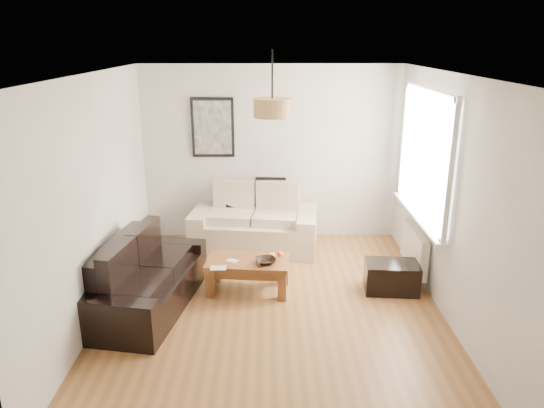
{
  "coord_description": "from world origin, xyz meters",
  "views": [
    {
      "loc": [
        -0.05,
        -5.18,
        2.93
      ],
      "look_at": [
        0.0,
        0.6,
        1.05
      ],
      "focal_mm": 33.58,
      "sensor_mm": 36.0,
      "label": 1
    }
  ],
  "objects_px": {
    "loveseat_cream": "(254,218)",
    "sofa_leather": "(146,276)",
    "ottoman": "(392,277)",
    "coffee_table": "(248,275)"
  },
  "relations": [
    {
      "from": "loveseat_cream",
      "to": "coffee_table",
      "type": "xyz_separation_m",
      "value": [
        -0.05,
        -1.36,
        -0.24
      ]
    },
    {
      "from": "coffee_table",
      "to": "ottoman",
      "type": "distance_m",
      "value": 1.74
    },
    {
      "from": "coffee_table",
      "to": "ottoman",
      "type": "xyz_separation_m",
      "value": [
        1.74,
        -0.03,
        -0.02
      ]
    },
    {
      "from": "ottoman",
      "to": "coffee_table",
      "type": "bearing_deg",
      "value": 179.12
    },
    {
      "from": "loveseat_cream",
      "to": "sofa_leather",
      "type": "relative_size",
      "value": 1.0
    },
    {
      "from": "ottoman",
      "to": "loveseat_cream",
      "type": "bearing_deg",
      "value": 140.72
    },
    {
      "from": "loveseat_cream",
      "to": "ottoman",
      "type": "relative_size",
      "value": 2.82
    },
    {
      "from": "loveseat_cream",
      "to": "ottoman",
      "type": "distance_m",
      "value": 2.21
    },
    {
      "from": "sofa_leather",
      "to": "coffee_table",
      "type": "bearing_deg",
      "value": -61.0
    },
    {
      "from": "sofa_leather",
      "to": "ottoman",
      "type": "xyz_separation_m",
      "value": [
        2.88,
        0.36,
        -0.21
      ]
    }
  ]
}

